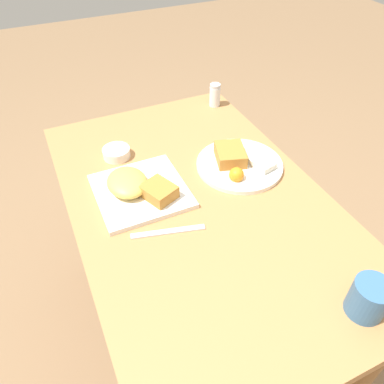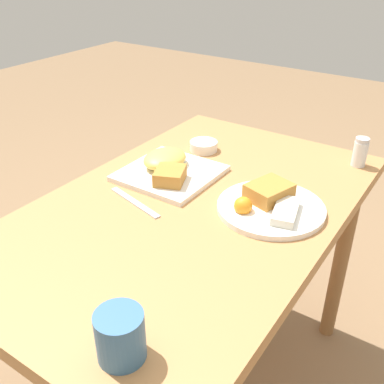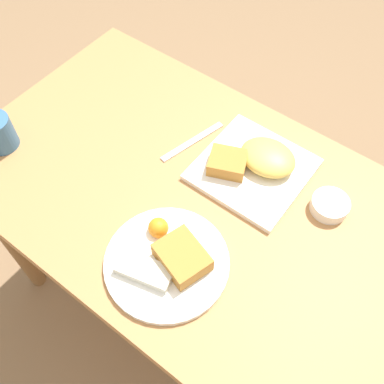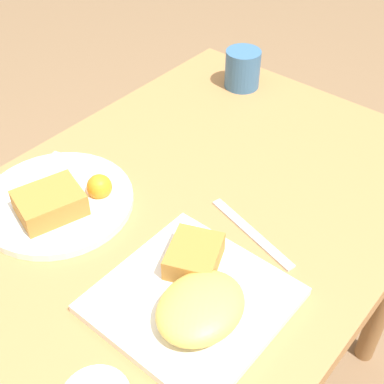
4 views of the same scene
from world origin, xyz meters
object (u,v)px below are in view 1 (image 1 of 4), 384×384
(salt_shaker, at_px, (215,96))
(coffee_mug, at_px, (369,298))
(plate_oval_far, at_px, (239,163))
(butter_knife, at_px, (168,232))
(sauce_ramekin, at_px, (116,152))
(plate_square_near, at_px, (138,188))

(salt_shaker, bearing_deg, coffee_mug, -7.05)
(plate_oval_far, xyz_separation_m, butter_knife, (0.16, -0.29, -0.01))
(butter_knife, xyz_separation_m, coffee_mug, (0.37, 0.29, 0.04))
(sauce_ramekin, xyz_separation_m, salt_shaker, (-0.16, 0.43, 0.02))
(sauce_ramekin, distance_m, coffee_mug, 0.80)
(sauce_ramekin, bearing_deg, plate_square_near, 2.03)
(plate_oval_far, bearing_deg, butter_knife, -61.58)
(salt_shaker, height_order, coffee_mug, same)
(plate_oval_far, bearing_deg, salt_shaker, 163.83)
(sauce_ramekin, xyz_separation_m, butter_knife, (0.36, 0.03, -0.01))
(sauce_ramekin, relative_size, salt_shaker, 1.00)
(plate_oval_far, relative_size, coffee_mug, 3.03)
(plate_square_near, xyz_separation_m, salt_shaker, (-0.36, 0.42, 0.02))
(plate_oval_far, relative_size, butter_knife, 1.40)
(butter_knife, bearing_deg, plate_square_near, 111.48)
(plate_oval_far, height_order, salt_shaker, salt_shaker)
(sauce_ramekin, bearing_deg, plate_oval_far, 57.66)
(coffee_mug, bearing_deg, plate_oval_far, 179.52)
(plate_square_near, bearing_deg, plate_oval_far, 88.15)
(sauce_ramekin, height_order, coffee_mug, coffee_mug)
(plate_square_near, relative_size, butter_knife, 1.32)
(salt_shaker, bearing_deg, butter_knife, -37.26)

